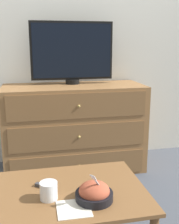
# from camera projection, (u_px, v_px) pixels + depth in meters

# --- Properties ---
(ground_plane) EXTENTS (12.00, 12.00, 0.00)m
(ground_plane) POSITION_uv_depth(u_px,v_px,m) (81.00, 155.00, 3.03)
(ground_plane) COLOR #474C56
(wall_back) EXTENTS (12.00, 0.05, 2.60)m
(wall_back) POSITION_uv_depth(u_px,v_px,m) (79.00, 30.00, 2.74)
(wall_back) COLOR silver
(wall_back) RESTS_ON ground_plane
(dresser) EXTENTS (1.28, 0.53, 0.81)m
(dresser) POSITION_uv_depth(u_px,v_px,m) (74.00, 128.00, 2.64)
(dresser) COLOR olive
(dresser) RESTS_ON ground_plane
(tv) EXTENTS (0.76, 0.13, 0.57)m
(tv) POSITION_uv_depth(u_px,v_px,m) (72.00, 52.00, 2.57)
(tv) COLOR black
(tv) RESTS_ON dresser
(coffee_table) EXTENTS (0.84, 0.60, 0.42)m
(coffee_table) POSITION_uv_depth(u_px,v_px,m) (67.00, 201.00, 1.50)
(coffee_table) COLOR brown
(coffee_table) RESTS_ON ground_plane
(takeout_bowl) EXTENTS (0.19, 0.19, 0.17)m
(takeout_bowl) POSITION_uv_depth(u_px,v_px,m) (94.00, 193.00, 1.39)
(takeout_bowl) COLOR black
(takeout_bowl) RESTS_ON coffee_table
(drink_cup) EXTENTS (0.09, 0.09, 0.09)m
(drink_cup) POSITION_uv_depth(u_px,v_px,m) (49.00, 192.00, 1.40)
(drink_cup) COLOR beige
(drink_cup) RESTS_ON coffee_table
(napkin) EXTENTS (0.16, 0.16, 0.00)m
(napkin) POSITION_uv_depth(u_px,v_px,m) (74.00, 209.00, 1.32)
(napkin) COLOR silver
(napkin) RESTS_ON coffee_table
(remote_control) EXTENTS (0.12, 0.10, 0.02)m
(remote_control) POSITION_uv_depth(u_px,v_px,m) (46.00, 187.00, 1.51)
(remote_control) COLOR #38383D
(remote_control) RESTS_ON coffee_table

